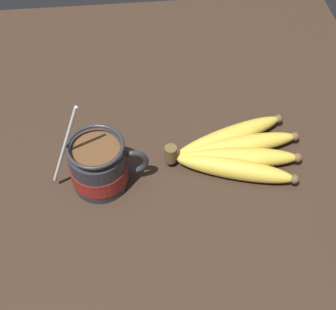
{
  "coord_description": "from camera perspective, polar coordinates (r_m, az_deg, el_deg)",
  "views": [
    {
      "loc": [
        1.76,
        -47.83,
        64.11
      ],
      "look_at": [
        6.42,
        -1.7,
        7.79
      ],
      "focal_mm": 50.0,
      "sensor_mm": 36.0,
      "label": 1
    }
  ],
  "objects": [
    {
      "name": "table",
      "position": [
        0.78,
        -4.79,
        -2.13
      ],
      "size": [
        94.4,
        94.4,
        3.87
      ],
      "color": "#332319",
      "rests_on": "ground"
    },
    {
      "name": "banana_bunch",
      "position": [
        0.77,
        8.11,
        0.36
      ],
      "size": [
        23.02,
        16.23,
        4.18
      ],
      "color": "brown",
      "rests_on": "table"
    },
    {
      "name": "coffee_mug",
      "position": [
        0.72,
        -8.36,
        -1.38
      ],
      "size": [
        15.06,
        8.88,
        16.9
      ],
      "color": "#28282D",
      "rests_on": "table"
    }
  ]
}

